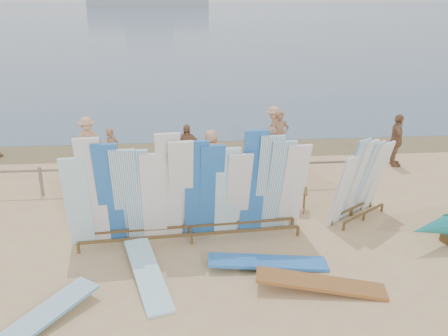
{
  "coord_description": "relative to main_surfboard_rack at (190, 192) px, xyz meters",
  "views": [
    {
      "loc": [
        0.4,
        -10.71,
        5.87
      ],
      "look_at": [
        1.47,
        1.84,
        1.15
      ],
      "focal_mm": 38.0,
      "sensor_mm": 36.0,
      "label": 1
    }
  ],
  "objects": [
    {
      "name": "flat_board_c",
      "position": [
        2.65,
        -2.38,
        -1.3
      ],
      "size": [
        2.75,
        1.04,
        0.34
      ],
      "primitive_type": "cube",
      "rotation": [
        0.1,
        0.0,
        1.39
      ],
      "color": "#9A5E2A",
      "rests_on": "ground"
    },
    {
      "name": "vendor_table",
      "position": [
        2.91,
        1.45,
        -0.95
      ],
      "size": [
        0.88,
        0.71,
        1.03
      ],
      "rotation": [
        0.0,
        0.0,
        -0.22
      ],
      "color": "brown",
      "rests_on": "ground"
    },
    {
      "name": "beachgoer_7",
      "position": [
        3.34,
        5.67,
        -0.36
      ],
      "size": [
        0.72,
        0.45,
        1.87
      ],
      "primitive_type": "imported",
      "rotation": [
        0.0,
        0.0,
        0.12
      ],
      "color": "#8C6042",
      "rests_on": "ground"
    },
    {
      "name": "beachgoer_3",
      "position": [
        -3.57,
        6.13,
        -0.46
      ],
      "size": [
        1.16,
        0.72,
        1.68
      ],
      "primitive_type": "imported",
      "rotation": [
        0.0,
        0.0,
        0.27
      ],
      "color": "tan",
      "rests_on": "ground"
    },
    {
      "name": "flat_board_a",
      "position": [
        -0.97,
        -1.66,
        -1.3
      ],
      "size": [
        1.25,
        2.75,
        0.28
      ],
      "primitive_type": "cube",
      "rotation": [
        0.08,
        0.0,
        0.27
      ],
      "color": "#96D6F0",
      "rests_on": "ground"
    },
    {
      "name": "beachgoer_9",
      "position": [
        3.36,
        7.01,
        -0.43
      ],
      "size": [
        0.67,
        1.18,
        1.72
      ],
      "primitive_type": "imported",
      "rotation": [
        0.0,
        0.0,
        4.91
      ],
      "color": "tan",
      "rests_on": "ground"
    },
    {
      "name": "beachgoer_8",
      "position": [
        2.63,
        3.76,
        -0.39
      ],
      "size": [
        0.8,
        0.98,
        1.82
      ],
      "primitive_type": "imported",
      "rotation": [
        0.0,
        0.0,
        4.2
      ],
      "color": "beige",
      "rests_on": "ground"
    },
    {
      "name": "flat_board_d",
      "position": [
        1.72,
        -1.39,
        -1.3
      ],
      "size": [
        2.73,
        0.72,
        0.23
      ],
      "primitive_type": "cube",
      "rotation": [
        0.06,
        0.0,
        1.51
      ],
      "color": "blue",
      "rests_on": "ground"
    },
    {
      "name": "ocean",
      "position": [
        -0.46,
        128.16,
        -1.3
      ],
      "size": [
        320.0,
        240.0,
        0.02
      ],
      "primitive_type": "cube",
      "color": "#405772",
      "rests_on": "ground"
    },
    {
      "name": "beachgoer_6",
      "position": [
        0.78,
        4.48,
        -0.52
      ],
      "size": [
        0.84,
        0.72,
        1.56
      ],
      "primitive_type": "imported",
      "rotation": [
        0.0,
        0.0,
        2.56
      ],
      "color": "tan",
      "rests_on": "ground"
    },
    {
      "name": "main_surfboard_rack",
      "position": [
        0.0,
        0.0,
        0.0
      ],
      "size": [
        5.84,
        1.21,
        2.91
      ],
      "rotation": [
        0.0,
        0.0,
        0.07
      ],
      "color": "brown",
      "rests_on": "ground"
    },
    {
      "name": "ground",
      "position": [
        -0.46,
        0.16,
        -1.3
      ],
      "size": [
        160.0,
        160.0,
        0.0
      ],
      "primitive_type": "plane",
      "color": "tan",
      "rests_on": "ground"
    },
    {
      "name": "side_surfboard_rack",
      "position": [
        4.58,
        0.81,
        -0.21
      ],
      "size": [
        2.03,
        1.66,
        2.43
      ],
      "rotation": [
        0.0,
        0.0,
        0.62
      ],
      "color": "brown",
      "rests_on": "ground"
    },
    {
      "name": "beach_chair_right",
      "position": [
        0.16,
        4.4,
        -1.02
      ],
      "size": [
        0.84,
        0.85,
        0.96
      ],
      "rotation": [
        0.0,
        0.0,
        0.54
      ],
      "color": "red",
      "rests_on": "ground"
    },
    {
      "name": "wet_sand_strip",
      "position": [
        -0.46,
        7.36,
        -1.3
      ],
      "size": [
        40.0,
        2.6,
        0.01
      ],
      "primitive_type": "cube",
      "color": "brown",
      "rests_on": "ground"
    },
    {
      "name": "fence",
      "position": [
        -0.46,
        3.16,
        -0.66
      ],
      "size": [
        12.08,
        0.08,
        0.9
      ],
      "color": "#786B5B",
      "rests_on": "ground"
    },
    {
      "name": "beachgoer_1",
      "position": [
        -2.55,
        4.94,
        -0.51
      ],
      "size": [
        0.57,
        0.65,
        1.58
      ],
      "primitive_type": "imported",
      "rotation": [
        0.0,
        0.0,
        1.02
      ],
      "color": "#8C6042",
      "rests_on": "ground"
    },
    {
      "name": "beachgoer_4",
      "position": [
        -0.03,
        4.83,
        -0.45
      ],
      "size": [
        0.99,
        0.44,
        1.68
      ],
      "primitive_type": "imported",
      "rotation": [
        0.0,
        0.0,
        0.02
      ],
      "color": "#8C6042",
      "rests_on": "ground"
    },
    {
      "name": "stroller",
      "position": [
        2.4,
        3.89,
        -0.85
      ],
      "size": [
        0.68,
        0.89,
        1.12
      ],
      "rotation": [
        0.0,
        0.0,
        -0.14
      ],
      "color": "red",
      "rests_on": "ground"
    },
    {
      "name": "flat_board_e",
      "position": [
        -2.94,
        -3.13,
        -1.3
      ],
      "size": [
        2.12,
        2.46,
        0.31
      ],
      "primitive_type": "cube",
      "rotation": [
        0.09,
        0.0,
        -0.67
      ],
      "color": "white",
      "rests_on": "ground"
    },
    {
      "name": "beachgoer_10",
      "position": [
        7.33,
        4.79,
        -0.36
      ],
      "size": [
        0.67,
        1.17,
        1.88
      ],
      "primitive_type": "imported",
      "rotation": [
        0.0,
        0.0,
        1.38
      ],
      "color": "#8C6042",
      "rests_on": "ground"
    },
    {
      "name": "beach_chair_left",
      "position": [
        -0.53,
        4.01,
        -1.05
      ],
      "size": [
        0.69,
        0.7,
        0.86
      ],
      "rotation": [
        0.0,
        0.0,
        -0.33
      ],
      "color": "red",
      "rests_on": "ground"
    }
  ]
}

